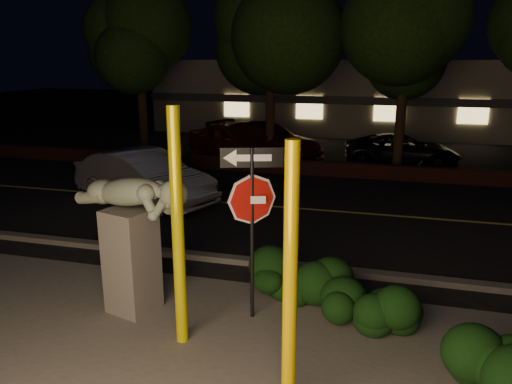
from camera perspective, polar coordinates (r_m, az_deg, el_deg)
ground at (r=16.90m, az=7.29°, el=0.90°), size 90.00×90.00×0.00m
patio at (r=7.00m, az=-6.33°, el=-20.79°), size 14.00×6.00×0.02m
road at (r=14.03m, az=5.57°, el=-1.97°), size 80.00×8.00×0.01m
lane_marking at (r=14.03m, az=5.58°, el=-1.92°), size 80.00×0.12×0.00m
curb at (r=10.23m, az=1.67°, el=-8.19°), size 80.00×0.25×0.12m
brick_wall at (r=18.10m, az=7.89°, el=2.64°), size 40.00×0.35×0.50m
parking_lot at (r=23.71m, az=9.67°, el=4.91°), size 40.00×12.00×0.01m
building at (r=31.38m, az=11.32°, el=10.94°), size 22.00×10.20×4.00m
tree_far_a at (r=21.80m, az=-13.38°, el=17.94°), size 4.60×4.60×7.43m
tree_far_b at (r=20.10m, az=1.72°, el=20.64°), size 5.20×5.20×8.41m
tree_far_c at (r=19.12m, az=17.02°, el=19.13°), size 4.80×4.80×7.84m
yellow_pole_left at (r=7.12m, az=-8.91°, el=-4.38°), size 0.18×0.18×3.50m
yellow_pole_right at (r=5.67m, az=3.91°, el=-10.62°), size 0.16×0.16×3.29m
signpost at (r=7.63m, az=-0.47°, el=-0.93°), size 0.92×0.31×2.81m
sculpture at (r=8.26m, az=-14.06°, el=-4.02°), size 2.21×1.12×2.37m
hedge_center at (r=8.82m, az=4.90°, el=-9.43°), size 1.89×1.29×0.90m
hedge_right at (r=8.02m, az=12.78°, el=-12.09°), size 1.66×1.21×0.97m
hedge_far_right at (r=7.10m, az=26.15°, el=-17.18°), size 1.44×0.92×0.98m
silver_sedan at (r=14.78m, az=-12.71°, el=1.65°), size 4.90×3.29×1.53m
parked_car_red at (r=21.38m, az=-2.89°, el=5.92°), size 4.46×3.36×1.41m
parked_car_darkred at (r=21.21m, az=1.15°, el=5.95°), size 5.48×3.46×1.48m
parked_car_dark at (r=20.45m, az=16.31°, el=4.63°), size 4.53×2.36×1.22m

